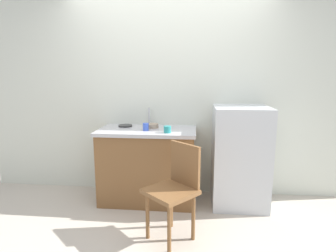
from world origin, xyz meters
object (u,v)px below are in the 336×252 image
(refrigerator, at_px, (240,156))
(hotplate, at_px, (125,126))
(chair, at_px, (175,187))
(cup_teal, at_px, (167,129))
(cup_blue, at_px, (146,127))
(terracotta_bowl, at_px, (152,126))

(refrigerator, relative_size, hotplate, 6.84)
(chair, xyz_separation_m, cup_teal, (-0.13, 0.58, 0.42))
(cup_blue, bearing_deg, hotplate, 144.20)
(cup_blue, height_order, cup_teal, cup_blue)
(cup_teal, bearing_deg, refrigerator, 12.94)
(chair, distance_m, terracotta_bowl, 1.00)
(chair, distance_m, cup_teal, 0.73)
(chair, height_order, hotplate, hotplate)
(refrigerator, height_order, terracotta_bowl, refrigerator)
(cup_blue, bearing_deg, chair, -59.97)
(refrigerator, distance_m, chair, 1.04)
(cup_blue, bearing_deg, terracotta_bowl, 74.49)
(cup_teal, bearing_deg, cup_blue, 158.90)
(terracotta_bowl, xyz_separation_m, cup_blue, (-0.04, -0.16, 0.02))
(refrigerator, relative_size, cup_blue, 13.85)
(hotplate, distance_m, cup_teal, 0.64)
(terracotta_bowl, height_order, cup_teal, cup_teal)
(refrigerator, bearing_deg, cup_teal, -167.06)
(hotplate, distance_m, cup_blue, 0.37)
(terracotta_bowl, bearing_deg, cup_blue, -105.51)
(cup_blue, relative_size, cup_teal, 1.03)
(refrigerator, height_order, cup_blue, refrigerator)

